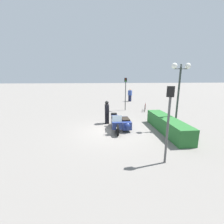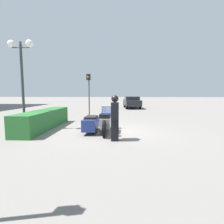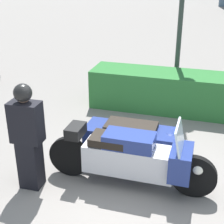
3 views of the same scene
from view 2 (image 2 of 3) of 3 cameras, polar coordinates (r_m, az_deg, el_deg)
name	(u,v)px [view 2 (image 2 of 3)]	position (r m, az deg, el deg)	size (l,w,h in m)	color
ground_plane	(109,131)	(8.33, -0.94, -6.27)	(160.00, 160.00, 0.00)	slate
police_motorcycle	(99,121)	(8.17, -4.34, -3.09)	(2.71, 1.27, 1.17)	black
officer_rider	(115,117)	(6.55, 0.94, -1.53)	(0.48, 0.29, 1.73)	black
hedge_bush_curbside	(44,119)	(9.58, -21.24, -2.24)	(4.72, 0.97, 0.92)	#28662D
twin_lamp_post	(21,62)	(9.58, -27.50, 14.36)	(0.35, 1.22, 4.27)	#2D3833
traffic_light_near	(89,89)	(12.24, -7.59, 7.33)	(0.23, 0.29, 3.10)	#4C4C4C
parked_car_background	(132,102)	(21.41, 6.46, 3.33)	(4.54, 2.04, 1.41)	black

